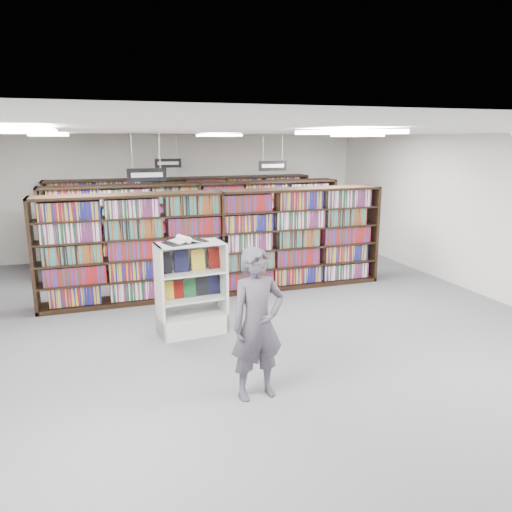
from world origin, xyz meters
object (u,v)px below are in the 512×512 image
object	(u,v)px
open_book	(185,241)
shopper	(258,324)
bookshelf_row_near	(220,243)
endcap_display	(191,303)

from	to	relation	value
open_book	shopper	xyz separation A→B (m)	(0.41, -2.31, -0.61)
bookshelf_row_near	shopper	size ratio (longest dim) A/B	3.74
endcap_display	shopper	size ratio (longest dim) A/B	0.81
endcap_display	open_book	distance (m)	1.05
bookshelf_row_near	endcap_display	world-z (taller)	bookshelf_row_near
bookshelf_row_near	shopper	bearing A→B (deg)	-98.93
bookshelf_row_near	endcap_display	size ratio (longest dim) A/B	4.63
bookshelf_row_near	open_book	xyz separation A→B (m)	(-1.07, -1.91, 0.49)
bookshelf_row_near	endcap_display	distance (m)	2.22
bookshelf_row_near	shopper	world-z (taller)	bookshelf_row_near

